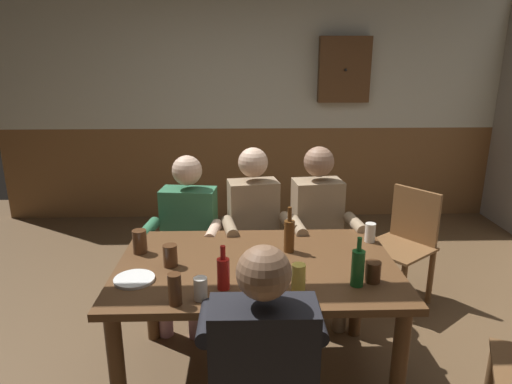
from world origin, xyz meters
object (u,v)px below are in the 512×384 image
person_2 (319,226)px  table_candle (295,271)px  pint_glass_4 (140,242)px  pint_glass_1 (201,289)px  pint_glass_3 (298,278)px  bottle_2 (223,272)px  pint_glass_0 (175,289)px  person_3 (262,360)px  bottle_0 (358,267)px  condiment_caddy (267,280)px  wall_dart_cabinet (344,70)px  chair_empty_near_right (404,242)px  pint_glass_5 (373,272)px  person_0 (187,232)px  dining_table (257,280)px  bottle_1 (289,235)px  pint_glass_2 (370,233)px  person_1 (255,229)px  plate_0 (134,279)px  pint_glass_6 (170,256)px

person_2 → table_candle: (-0.28, -0.91, 0.10)m
pint_glass_4 → table_candle: bearing=-21.6°
pint_glass_1 → pint_glass_3: 0.47m
bottle_2 → pint_glass_0: bottle_2 is taller
person_3 → bottle_0: 0.70m
condiment_caddy → wall_dart_cabinet: wall_dart_cabinet is taller
chair_empty_near_right → pint_glass_5: chair_empty_near_right is taller
person_0 → bottle_2: person_0 is taller
person_3 → condiment_caddy: 0.49m
person_0 → condiment_caddy: person_0 is taller
dining_table → bottle_1: 0.33m
bottle_0 → pint_glass_3: (-0.30, -0.05, -0.03)m
pint_glass_0 → person_0: bearing=94.2°
pint_glass_0 → pint_glass_5: pint_glass_0 is taller
pint_glass_0 → pint_glass_4: pint_glass_0 is taller
pint_glass_2 → pint_glass_3: 0.80m
person_1 → bottle_0: 1.10m
pint_glass_2 → pint_glass_4: (-1.39, -0.12, 0.01)m
pint_glass_3 → pint_glass_2: bearing=49.4°
bottle_0 → bottle_2: bottle_0 is taller
bottle_2 → pint_glass_0: bearing=-147.1°
chair_empty_near_right → pint_glass_3: (-0.98, -1.22, 0.35)m
person_0 → pint_glass_5: person_0 is taller
person_2 → table_candle: person_2 is taller
person_1 → person_3: (-0.01, -1.43, -0.02)m
bottle_0 → wall_dart_cabinet: 3.23m
plate_0 → bottle_0: 1.13m
person_2 → pint_glass_4: 1.28m
person_1 → person_2: 0.46m
dining_table → pint_glass_1: (-0.28, -0.38, 0.16)m
pint_glass_5 → pint_glass_6: 1.08m
bottle_2 → pint_glass_6: 0.40m
table_candle → plate_0: bearing=-179.9°
dining_table → pint_glass_0: pint_glass_0 is taller
plate_0 → pint_glass_4: size_ratio=1.49×
chair_empty_near_right → pint_glass_0: (-1.56, -1.32, 0.35)m
bottle_0 → pint_glass_0: bearing=-170.2°
pint_glass_0 → pint_glass_5: bearing=11.1°
dining_table → bottle_2: bottle_2 is taller
person_3 → pint_glass_4: (-0.68, 0.88, 0.16)m
person_1 → dining_table: bearing=79.3°
dining_table → pint_glass_0: 0.60m
table_candle → bottle_0: bearing=-15.6°
person_2 → pint_glass_0: (-0.86, -1.14, 0.14)m
person_1 → bottle_1: size_ratio=4.53×
chair_empty_near_right → pint_glass_4: size_ratio=6.31×
pint_glass_6 → pint_glass_5: bearing=-11.3°
chair_empty_near_right → bottle_1: 1.29m
bottle_0 → pint_glass_3: 0.31m
chair_empty_near_right → plate_0: size_ratio=4.22×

